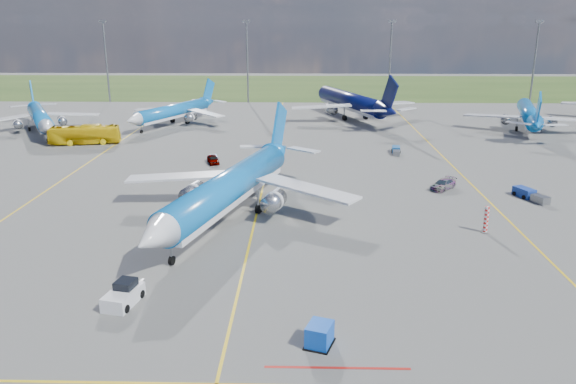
{
  "coord_description": "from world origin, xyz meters",
  "views": [
    {
      "loc": [
        5.45,
        -51.1,
        22.75
      ],
      "look_at": [
        3.94,
        9.75,
        4.0
      ],
      "focal_mm": 35.0,
      "sensor_mm": 36.0,
      "label": 1
    }
  ],
  "objects_px": {
    "bg_jet_nnw": "(174,125)",
    "bg_jet_ne": "(527,129)",
    "apron_bus": "(85,135)",
    "baggage_tug_c": "(214,160)",
    "uld_container": "(319,335)",
    "service_car_c": "(443,184)",
    "service_car_a": "(213,159)",
    "baggage_tug_w": "(530,195)",
    "bg_jet_n": "(350,118)",
    "baggage_tug_e": "(396,151)",
    "main_airliner": "(230,218)",
    "bg_jet_nw": "(42,132)",
    "pushback_tug": "(124,295)",
    "service_car_b": "(261,175)",
    "warning_post": "(486,220)"
  },
  "relations": [
    {
      "from": "bg_jet_nnw",
      "to": "apron_bus",
      "type": "relative_size",
      "value": 2.57
    },
    {
      "from": "bg_jet_n",
      "to": "baggage_tug_e",
      "type": "height_order",
      "value": "bg_jet_n"
    },
    {
      "from": "bg_jet_nnw",
      "to": "pushback_tug",
      "type": "xyz_separation_m",
      "value": [
        14.09,
        -83.07,
        0.76
      ]
    },
    {
      "from": "bg_jet_n",
      "to": "pushback_tug",
      "type": "bearing_deg",
      "value": 54.04
    },
    {
      "from": "bg_jet_ne",
      "to": "service_car_c",
      "type": "bearing_deg",
      "value": 74.01
    },
    {
      "from": "service_car_a",
      "to": "baggage_tug_c",
      "type": "height_order",
      "value": "service_car_a"
    },
    {
      "from": "pushback_tug",
      "to": "service_car_a",
      "type": "distance_m",
      "value": 47.76
    },
    {
      "from": "warning_post",
      "to": "service_car_a",
      "type": "relative_size",
      "value": 0.73
    },
    {
      "from": "bg_jet_nnw",
      "to": "apron_bus",
      "type": "height_order",
      "value": "bg_jet_nnw"
    },
    {
      "from": "service_car_a",
      "to": "baggage_tug_w",
      "type": "xyz_separation_m",
      "value": [
        44.84,
        -18.07,
        -0.13
      ]
    },
    {
      "from": "service_car_a",
      "to": "service_car_c",
      "type": "height_order",
      "value": "service_car_a"
    },
    {
      "from": "bg_jet_nnw",
      "to": "pushback_tug",
      "type": "relative_size",
      "value": 5.94
    },
    {
      "from": "main_airliner",
      "to": "bg_jet_n",
      "type": "bearing_deg",
      "value": 90.88
    },
    {
      "from": "service_car_c",
      "to": "uld_container",
      "type": "bearing_deg",
      "value": -73.04
    },
    {
      "from": "bg_jet_nw",
      "to": "bg_jet_n",
      "type": "xyz_separation_m",
      "value": [
        66.55,
        19.84,
        0.0
      ]
    },
    {
      "from": "service_car_a",
      "to": "baggage_tug_w",
      "type": "distance_m",
      "value": 48.34
    },
    {
      "from": "warning_post",
      "to": "baggage_tug_e",
      "type": "xyz_separation_m",
      "value": [
        -3.77,
        38.61,
        -1.01
      ]
    },
    {
      "from": "bg_jet_n",
      "to": "baggage_tug_w",
      "type": "xyz_separation_m",
      "value": [
        18.62,
        -63.82,
        0.57
      ]
    },
    {
      "from": "bg_jet_ne",
      "to": "baggage_tug_w",
      "type": "height_order",
      "value": "bg_jet_ne"
    },
    {
      "from": "bg_jet_nw",
      "to": "baggage_tug_w",
      "type": "bearing_deg",
      "value": -56.8
    },
    {
      "from": "service_car_a",
      "to": "baggage_tug_w",
      "type": "height_order",
      "value": "service_car_a"
    },
    {
      "from": "apron_bus",
      "to": "baggage_tug_c",
      "type": "bearing_deg",
      "value": -128.38
    },
    {
      "from": "warning_post",
      "to": "bg_jet_nw",
      "type": "distance_m",
      "value": 94.26
    },
    {
      "from": "main_airliner",
      "to": "baggage_tug_c",
      "type": "relative_size",
      "value": 9.79
    },
    {
      "from": "bg_jet_nnw",
      "to": "bg_jet_ne",
      "type": "height_order",
      "value": "bg_jet_ne"
    },
    {
      "from": "warning_post",
      "to": "apron_bus",
      "type": "bearing_deg",
      "value": 144.0
    },
    {
      "from": "bg_jet_n",
      "to": "main_airliner",
      "type": "height_order",
      "value": "bg_jet_n"
    },
    {
      "from": "baggage_tug_w",
      "to": "bg_jet_nw",
      "type": "bearing_deg",
      "value": 130.12
    },
    {
      "from": "bg_jet_ne",
      "to": "service_car_b",
      "type": "xyz_separation_m",
      "value": [
        -54.7,
        -40.71,
        0.67
      ]
    },
    {
      "from": "main_airliner",
      "to": "pushback_tug",
      "type": "height_order",
      "value": "main_airliner"
    },
    {
      "from": "bg_jet_ne",
      "to": "service_car_b",
      "type": "height_order",
      "value": "bg_jet_ne"
    },
    {
      "from": "baggage_tug_w",
      "to": "baggage_tug_e",
      "type": "xyz_separation_m",
      "value": [
        -13.45,
        26.16,
        -0.08
      ]
    },
    {
      "from": "bg_jet_n",
      "to": "service_car_b",
      "type": "distance_m",
      "value": 57.73
    },
    {
      "from": "bg_jet_nnw",
      "to": "bg_jet_n",
      "type": "distance_m",
      "value": 41.8
    },
    {
      "from": "bg_jet_nw",
      "to": "service_car_a",
      "type": "relative_size",
      "value": 8.5
    },
    {
      "from": "baggage_tug_w",
      "to": "bg_jet_ne",
      "type": "bearing_deg",
      "value": 46.97
    },
    {
      "from": "pushback_tug",
      "to": "service_car_b",
      "type": "relative_size",
      "value": 1.17
    },
    {
      "from": "bg_jet_ne",
      "to": "baggage_tug_e",
      "type": "distance_m",
      "value": 39.6
    },
    {
      "from": "baggage_tug_e",
      "to": "bg_jet_nw",
      "type": "bearing_deg",
      "value": 173.41
    },
    {
      "from": "uld_container",
      "to": "service_car_c",
      "type": "xyz_separation_m",
      "value": [
        18.44,
        39.8,
        -0.13
      ]
    },
    {
      "from": "service_car_b",
      "to": "baggage_tug_c",
      "type": "distance_m",
      "value": 13.14
    },
    {
      "from": "service_car_a",
      "to": "uld_container",
      "type": "bearing_deg",
      "value": -91.04
    },
    {
      "from": "bg_jet_nw",
      "to": "bg_jet_nnw",
      "type": "distance_m",
      "value": 27.71
    },
    {
      "from": "warning_post",
      "to": "baggage_tug_e",
      "type": "bearing_deg",
      "value": 95.57
    },
    {
      "from": "baggage_tug_w",
      "to": "apron_bus",
      "type": "bearing_deg",
      "value": 133.01
    },
    {
      "from": "bg_jet_nw",
      "to": "uld_container",
      "type": "height_order",
      "value": "bg_jet_nw"
    },
    {
      "from": "pushback_tug",
      "to": "apron_bus",
      "type": "relative_size",
      "value": 0.43
    },
    {
      "from": "warning_post",
      "to": "baggage_tug_e",
      "type": "relative_size",
      "value": 0.63
    },
    {
      "from": "main_airliner",
      "to": "pushback_tug",
      "type": "xyz_separation_m",
      "value": [
        -6.29,
        -21.28,
        0.76
      ]
    },
    {
      "from": "baggage_tug_c",
      "to": "service_car_a",
      "type": "bearing_deg",
      "value": -107.69
    }
  ]
}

